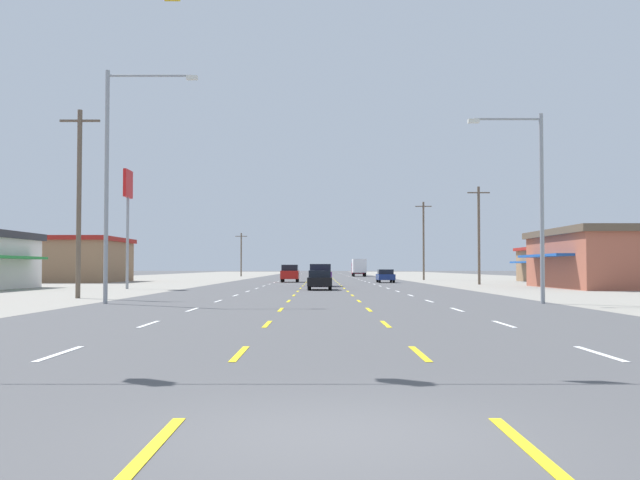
{
  "coord_description": "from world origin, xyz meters",
  "views": [
    {
      "loc": [
        -0.19,
        -7.5,
        1.68
      ],
      "look_at": [
        -0.14,
        45.1,
        3.62
      ],
      "focal_mm": 41.72,
      "sensor_mm": 36.0,
      "label": 1
    }
  ],
  "objects_px": {
    "sedan_center_turn_nearest": "(319,280)",
    "suv_inner_left_midfar": "(289,273)",
    "suv_center_turn_near": "(320,275)",
    "sedan_far_right_mid": "(385,276)",
    "sedan_center_turn_far": "(319,274)",
    "streetlight_left_row_0": "(115,169)",
    "streetlight_right_row_0": "(534,194)",
    "pole_sign_left_row_1": "(127,198)",
    "box_truck_far_right_farther": "(358,267)"
  },
  "relations": [
    {
      "from": "pole_sign_left_row_1",
      "to": "streetlight_right_row_0",
      "type": "distance_m",
      "value": 34.56
    },
    {
      "from": "streetlight_left_row_0",
      "to": "sedan_center_turn_far",
      "type": "bearing_deg",
      "value": 82.79
    },
    {
      "from": "sedan_center_turn_nearest",
      "to": "pole_sign_left_row_1",
      "type": "relative_size",
      "value": 0.48
    },
    {
      "from": "suv_inner_left_midfar",
      "to": "streetlight_right_row_0",
      "type": "height_order",
      "value": "streetlight_right_row_0"
    },
    {
      "from": "suv_center_turn_near",
      "to": "sedan_far_right_mid",
      "type": "distance_m",
      "value": 17.56
    },
    {
      "from": "suv_center_turn_near",
      "to": "box_truck_far_right_farther",
      "type": "xyz_separation_m",
      "value": [
        7.14,
        70.72,
        0.81
      ]
    },
    {
      "from": "suv_center_turn_near",
      "to": "streetlight_right_row_0",
      "type": "xyz_separation_m",
      "value": [
        9.96,
        -31.49,
        4.09
      ]
    },
    {
      "from": "sedan_far_right_mid",
      "to": "sedan_center_turn_far",
      "type": "relative_size",
      "value": 1.0
    },
    {
      "from": "suv_center_turn_near",
      "to": "streetlight_right_row_0",
      "type": "relative_size",
      "value": 0.55
    },
    {
      "from": "sedan_far_right_mid",
      "to": "sedan_center_turn_far",
      "type": "distance_m",
      "value": 28.93
    },
    {
      "from": "suv_inner_left_midfar",
      "to": "streetlight_right_row_0",
      "type": "relative_size",
      "value": 0.55
    },
    {
      "from": "pole_sign_left_row_1",
      "to": "streetlight_left_row_0",
      "type": "relative_size",
      "value": 0.86
    },
    {
      "from": "streetlight_left_row_0",
      "to": "streetlight_right_row_0",
      "type": "distance_m",
      "value": 19.58
    },
    {
      "from": "sedan_far_right_mid",
      "to": "suv_inner_left_midfar",
      "type": "distance_m",
      "value": 10.99
    },
    {
      "from": "sedan_far_right_mid",
      "to": "suv_inner_left_midfar",
      "type": "bearing_deg",
      "value": 165.62
    },
    {
      "from": "suv_center_turn_near",
      "to": "box_truck_far_right_farther",
      "type": "height_order",
      "value": "box_truck_far_right_farther"
    },
    {
      "from": "sedan_far_right_mid",
      "to": "sedan_center_turn_far",
      "type": "bearing_deg",
      "value": 104.46
    },
    {
      "from": "sedan_center_turn_nearest",
      "to": "suv_inner_left_midfar",
      "type": "height_order",
      "value": "suv_inner_left_midfar"
    },
    {
      "from": "sedan_far_right_mid",
      "to": "pole_sign_left_row_1",
      "type": "relative_size",
      "value": 0.48
    },
    {
      "from": "suv_inner_left_midfar",
      "to": "sedan_center_turn_far",
      "type": "height_order",
      "value": "suv_inner_left_midfar"
    },
    {
      "from": "sedan_far_right_mid",
      "to": "pole_sign_left_row_1",
      "type": "distance_m",
      "value": 33.27
    },
    {
      "from": "streetlight_left_row_0",
      "to": "streetlight_right_row_0",
      "type": "height_order",
      "value": "streetlight_left_row_0"
    },
    {
      "from": "suv_center_turn_near",
      "to": "suv_inner_left_midfar",
      "type": "height_order",
      "value": "same"
    },
    {
      "from": "sedan_center_turn_nearest",
      "to": "sedan_center_turn_far",
      "type": "xyz_separation_m",
      "value": [
        0.02,
        54.35,
        0.0
      ]
    },
    {
      "from": "suv_center_turn_near",
      "to": "pole_sign_left_row_1",
      "type": "xyz_separation_m",
      "value": [
        -15.13,
        -7.81,
        6.12
      ]
    },
    {
      "from": "suv_inner_left_midfar",
      "to": "pole_sign_left_row_1",
      "type": "relative_size",
      "value": 0.52
    },
    {
      "from": "pole_sign_left_row_1",
      "to": "sedan_center_turn_far",
      "type": "bearing_deg",
      "value": 73.76
    },
    {
      "from": "pole_sign_left_row_1",
      "to": "box_truck_far_right_farther",
      "type": "bearing_deg",
      "value": 74.16
    },
    {
      "from": "box_truck_far_right_farther",
      "to": "streetlight_left_row_0",
      "type": "height_order",
      "value": "streetlight_left_row_0"
    },
    {
      "from": "suv_inner_left_midfar",
      "to": "pole_sign_left_row_1",
      "type": "height_order",
      "value": "pole_sign_left_row_1"
    },
    {
      "from": "suv_center_turn_near",
      "to": "streetlight_right_row_0",
      "type": "bearing_deg",
      "value": -72.44
    },
    {
      "from": "sedan_center_turn_nearest",
      "to": "suv_inner_left_midfar",
      "type": "relative_size",
      "value": 0.92
    },
    {
      "from": "sedan_center_turn_nearest",
      "to": "box_truck_far_right_farther",
      "type": "bearing_deg",
      "value": 84.93
    },
    {
      "from": "sedan_center_turn_nearest",
      "to": "streetlight_left_row_0",
      "type": "height_order",
      "value": "streetlight_left_row_0"
    },
    {
      "from": "sedan_center_turn_far",
      "to": "streetlight_right_row_0",
      "type": "distance_m",
      "value": 76.3
    },
    {
      "from": "sedan_center_turn_far",
      "to": "streetlight_left_row_0",
      "type": "distance_m",
      "value": 76.32
    },
    {
      "from": "sedan_center_turn_nearest",
      "to": "pole_sign_left_row_1",
      "type": "bearing_deg",
      "value": 170.52
    },
    {
      "from": "suv_center_turn_near",
      "to": "pole_sign_left_row_1",
      "type": "distance_m",
      "value": 18.09
    },
    {
      "from": "sedan_center_turn_far",
      "to": "pole_sign_left_row_1",
      "type": "bearing_deg",
      "value": -106.24
    },
    {
      "from": "streetlight_right_row_0",
      "to": "box_truck_far_right_farther",
      "type": "bearing_deg",
      "value": 91.58
    },
    {
      "from": "streetlight_right_row_0",
      "to": "sedan_far_right_mid",
      "type": "bearing_deg",
      "value": 93.34
    },
    {
      "from": "suv_center_turn_near",
      "to": "suv_inner_left_midfar",
      "type": "relative_size",
      "value": 1.0
    },
    {
      "from": "suv_center_turn_near",
      "to": "box_truck_far_right_farther",
      "type": "distance_m",
      "value": 71.08
    },
    {
      "from": "streetlight_left_row_0",
      "to": "streetlight_right_row_0",
      "type": "bearing_deg",
      "value": -0.0
    },
    {
      "from": "sedan_center_turn_nearest",
      "to": "sedan_far_right_mid",
      "type": "bearing_deg",
      "value": 74.62
    },
    {
      "from": "sedan_center_turn_nearest",
      "to": "suv_center_turn_near",
      "type": "height_order",
      "value": "suv_center_turn_near"
    },
    {
      "from": "sedan_center_turn_nearest",
      "to": "box_truck_far_right_farther",
      "type": "relative_size",
      "value": 0.62
    },
    {
      "from": "suv_center_turn_near",
      "to": "sedan_center_turn_far",
      "type": "distance_m",
      "value": 44.03
    },
    {
      "from": "sedan_center_turn_nearest",
      "to": "streetlight_left_row_0",
      "type": "xyz_separation_m",
      "value": [
        -9.53,
        -21.16,
        5.52
      ]
    },
    {
      "from": "sedan_center_turn_nearest",
      "to": "streetlight_left_row_0",
      "type": "bearing_deg",
      "value": -114.24
    }
  ]
}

